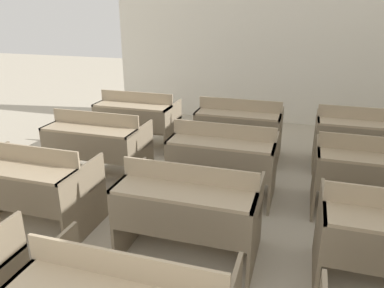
{
  "coord_description": "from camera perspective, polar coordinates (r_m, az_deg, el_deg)",
  "views": [
    {
      "loc": [
        0.75,
        0.12,
        2.13
      ],
      "look_at": [
        -0.32,
        3.61,
        0.78
      ],
      "focal_mm": 35.0,
      "sensor_mm": 36.0,
      "label": 1
    }
  ],
  "objects": [
    {
      "name": "bench_back_left",
      "position": [
        5.94,
        -8.33,
        3.98
      ],
      "size": [
        1.19,
        0.75,
        0.89
      ],
      "color": "#83745D",
      "rests_on": "ground_plane"
    },
    {
      "name": "bench_second_left",
      "position": [
        4.02,
        -23.47,
        -5.67
      ],
      "size": [
        1.19,
        0.75,
        0.89
      ],
      "color": "#7B6C55",
      "rests_on": "ground_plane"
    },
    {
      "name": "bench_third_center",
      "position": [
        4.34,
        4.73,
        -2.07
      ],
      "size": [
        1.19,
        0.75,
        0.89
      ],
      "color": "#82725C",
      "rests_on": "ground_plane"
    },
    {
      "name": "bench_third_right",
      "position": [
        4.35,
        26.02,
        -4.15
      ],
      "size": [
        1.19,
        0.75,
        0.89
      ],
      "color": "#796952",
      "rests_on": "ground_plane"
    },
    {
      "name": "bench_back_center",
      "position": [
        5.47,
        7.17,
        2.61
      ],
      "size": [
        1.19,
        0.75,
        0.89
      ],
      "color": "#81715A",
      "rests_on": "ground_plane"
    },
    {
      "name": "bench_second_center",
      "position": [
        3.29,
        -0.46,
        -9.74
      ],
      "size": [
        1.19,
        0.75,
        0.89
      ],
      "color": "#80715A",
      "rests_on": "ground_plane"
    },
    {
      "name": "bench_back_right",
      "position": [
        5.48,
        24.46,
        0.92
      ],
      "size": [
        1.19,
        0.75,
        0.89
      ],
      "color": "#82735C",
      "rests_on": "ground_plane"
    },
    {
      "name": "bench_third_left",
      "position": [
        4.93,
        -14.2,
        0.14
      ],
      "size": [
        1.19,
        0.75,
        0.89
      ],
      "color": "#7E6F58",
      "rests_on": "ground_plane"
    },
    {
      "name": "wall_back",
      "position": [
        7.27,
        11.44,
        15.11
      ],
      "size": [
        5.94,
        0.06,
        3.04
      ],
      "color": "white",
      "rests_on": "ground_plane"
    }
  ]
}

